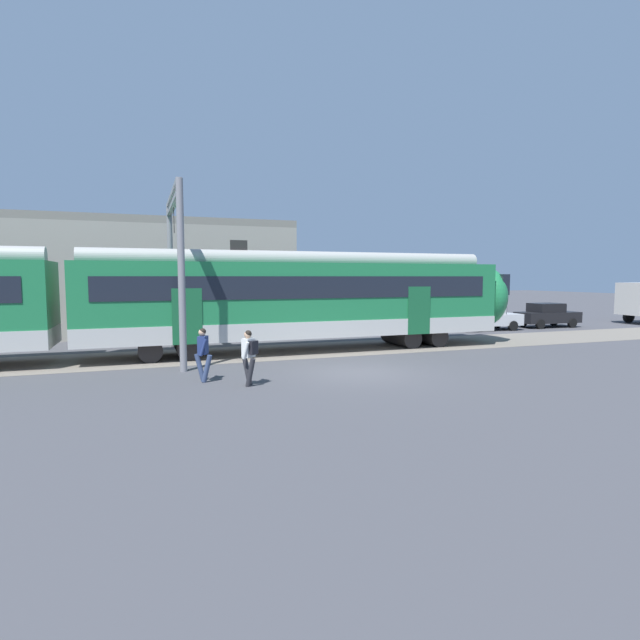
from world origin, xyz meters
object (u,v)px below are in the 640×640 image
pedestrian_white (249,353)px  parked_car_black (547,315)px  pedestrian_navy (203,351)px  commuter_train (86,303)px  parked_car_silver (487,317)px

pedestrian_white → parked_car_black: 24.00m
pedestrian_white → pedestrian_navy: bearing=139.1°
commuter_train → parked_car_black: (26.44, 4.42, -1.47)m
commuter_train → pedestrian_white: (4.92, -6.21, -1.26)m
commuter_train → parked_car_black: commuter_train is taller
pedestrian_navy → parked_car_black: 24.67m
pedestrian_navy → pedestrian_white: (1.22, -1.05, 0.03)m
pedestrian_navy → pedestrian_white: same height
pedestrian_navy → pedestrian_white: 1.61m
parked_car_silver → parked_car_black: size_ratio=1.01×
commuter_train → pedestrian_navy: 6.48m
commuter_train → parked_car_silver: size_ratio=9.34×
pedestrian_navy → parked_car_silver: (17.94, 9.40, -0.18)m
commuter_train → parked_car_silver: (21.65, 4.25, -1.47)m
pedestrian_navy → parked_car_silver: pedestrian_navy is taller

